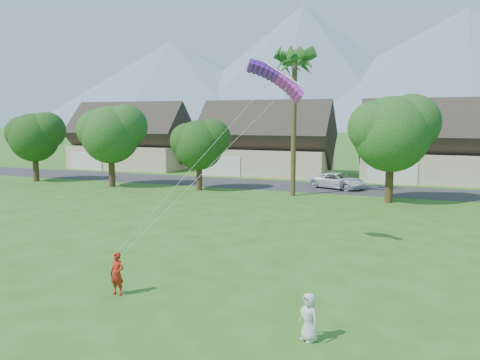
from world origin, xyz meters
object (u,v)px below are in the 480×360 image
at_px(parked_car, 337,181).
at_px(parafoil_kite, 277,77).
at_px(watcher, 309,317).
at_px(kite_flyer, 117,274).

height_order(parked_car, parafoil_kite, parafoil_kite).
distance_m(parked_car, parafoil_kite, 24.05).
height_order(watcher, parked_car, watcher).
bearing_deg(kite_flyer, parafoil_kite, 65.90).
distance_m(watcher, parked_car, 31.63).
distance_m(kite_flyer, parked_car, 30.49).
height_order(kite_flyer, parafoil_kite, parafoil_kite).
xyz_separation_m(watcher, parafoil_kite, (-3.57, 8.67, 7.93)).
bearing_deg(parked_car, watcher, -153.25).
bearing_deg(kite_flyer, parked_car, 87.52).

